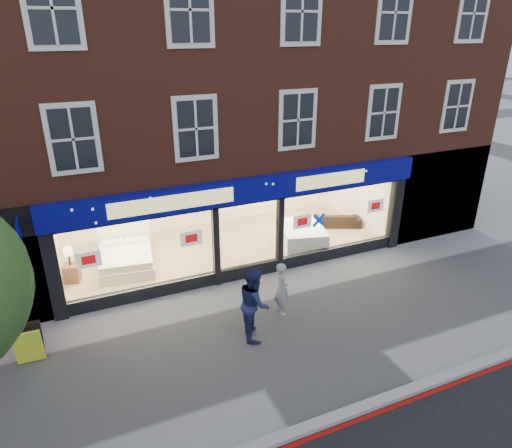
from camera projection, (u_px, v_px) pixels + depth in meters
ground at (295, 331)px, 11.80m from camera, size 120.00×120.00×0.00m
kerb_line at (367, 417)px, 9.19m from camera, size 60.00×0.10×0.01m
kerb_stone at (361, 408)px, 9.34m from camera, size 60.00×0.25×0.12m
showroom_floor at (225, 247)px, 16.20m from camera, size 11.00×4.50×0.10m
building at (202, 45)px, 14.96m from camera, size 19.00×8.26×10.30m
display_bed at (126, 257)px, 14.64m from camera, size 1.95×2.27×1.16m
bedside_table at (72, 273)px, 13.82m from camera, size 0.55×0.55×0.55m
mattress_stack at (302, 236)px, 16.04m from camera, size 1.87×2.14×0.72m
sofa at (337, 219)px, 17.68m from camera, size 1.91×1.35×0.52m
a_board at (29, 344)px, 10.55m from camera, size 0.64×0.42×0.96m
pedestrian_grey at (282, 288)px, 12.26m from camera, size 0.37×0.56×1.53m
pedestrian_blue at (254, 303)px, 11.29m from camera, size 0.94×1.08×1.91m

